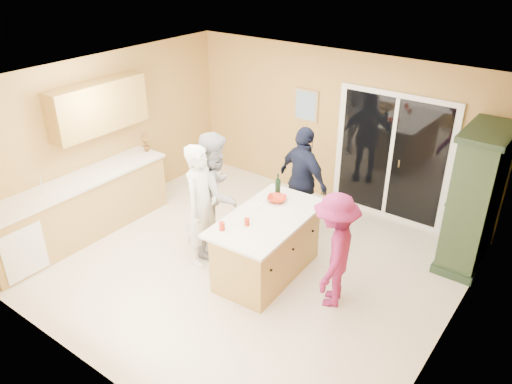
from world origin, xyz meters
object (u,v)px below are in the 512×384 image
Objects in this scene: kitchen_island at (267,247)px; woman_grey at (216,193)px; woman_navy at (303,180)px; green_hutch at (475,201)px; woman_magenta at (334,251)px; woman_white at (202,205)px.

kitchen_island is 0.97× the size of woman_grey.
woman_navy is (-0.25, 1.29, 0.43)m from kitchen_island.
green_hutch is at bearing -85.60° from woman_grey.
woman_grey is at bearing -110.52° from woman_magenta.
woman_white reaches higher than woman_navy.
woman_white is 1.68m from woman_navy.
woman_magenta is (1.91, 0.27, -0.12)m from woman_white.
woman_grey reaches higher than woman_magenta.
woman_white is 1.04× the size of woman_navy.
green_hutch is 1.11× the size of woman_grey.
kitchen_island is at bearing 118.41° from woman_navy.
green_hutch is 1.19× the size of woman_navy.
woman_navy is (0.73, 1.18, -0.06)m from woman_grey.
green_hutch reaches higher than woman_magenta.
woman_magenta is at bearing -120.28° from green_hutch.
green_hutch reaches higher than woman_white.
kitchen_island is 1.16× the size of woman_magenta.
woman_white is at bearing -144.49° from green_hutch.
woman_white is (-3.00, -2.14, -0.10)m from green_hutch.
woman_grey is at bearing 0.70° from woman_white.
woman_white is 1.16× the size of woman_magenta.
woman_magenta is at bearing -118.55° from woman_grey.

